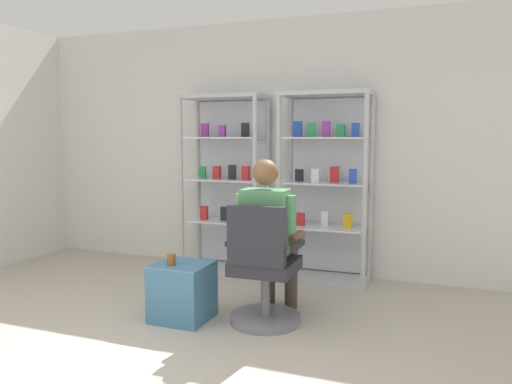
{
  "coord_description": "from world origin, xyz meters",
  "views": [
    {
      "loc": [
        1.67,
        -2.19,
        1.46
      ],
      "look_at": [
        0.19,
        1.7,
        1.0
      ],
      "focal_mm": 34.98,
      "sensor_mm": 36.0,
      "label": 1
    }
  ],
  "objects_px": {
    "display_cabinet_left": "(227,183)",
    "storage_crate": "(182,292)",
    "display_cabinet_right": "(326,186)",
    "seated_shopkeeper": "(270,231)",
    "office_chair": "(263,276)",
    "tea_glass": "(171,259)"
  },
  "relations": [
    {
      "from": "office_chair",
      "to": "tea_glass",
      "type": "height_order",
      "value": "office_chair"
    },
    {
      "from": "seated_shopkeeper",
      "to": "tea_glass",
      "type": "distance_m",
      "value": 0.81
    },
    {
      "from": "storage_crate",
      "to": "tea_glass",
      "type": "relative_size",
      "value": 5.01
    },
    {
      "from": "display_cabinet_left",
      "to": "storage_crate",
      "type": "height_order",
      "value": "display_cabinet_left"
    },
    {
      "from": "display_cabinet_left",
      "to": "office_chair",
      "type": "relative_size",
      "value": 1.98
    },
    {
      "from": "tea_glass",
      "to": "office_chair",
      "type": "bearing_deg",
      "value": 13.67
    },
    {
      "from": "display_cabinet_right",
      "to": "storage_crate",
      "type": "distance_m",
      "value": 1.89
    },
    {
      "from": "office_chair",
      "to": "storage_crate",
      "type": "xyz_separation_m",
      "value": [
        -0.65,
        -0.11,
        -0.17
      ]
    },
    {
      "from": "office_chair",
      "to": "storage_crate",
      "type": "bearing_deg",
      "value": -170.13
    },
    {
      "from": "display_cabinet_right",
      "to": "seated_shopkeeper",
      "type": "xyz_separation_m",
      "value": [
        -0.17,
        -1.26,
        -0.25
      ]
    },
    {
      "from": "office_chair",
      "to": "tea_glass",
      "type": "xyz_separation_m",
      "value": [
        -0.71,
        -0.17,
        0.11
      ]
    },
    {
      "from": "display_cabinet_left",
      "to": "tea_glass",
      "type": "relative_size",
      "value": 20.94
    },
    {
      "from": "display_cabinet_right",
      "to": "office_chair",
      "type": "distance_m",
      "value": 1.54
    },
    {
      "from": "office_chair",
      "to": "tea_glass",
      "type": "bearing_deg",
      "value": -166.33
    },
    {
      "from": "office_chair",
      "to": "display_cabinet_left",
      "type": "bearing_deg",
      "value": 123.36
    },
    {
      "from": "seated_shopkeeper",
      "to": "display_cabinet_left",
      "type": "bearing_deg",
      "value": 126.53
    },
    {
      "from": "storage_crate",
      "to": "tea_glass",
      "type": "distance_m",
      "value": 0.29
    },
    {
      "from": "display_cabinet_right",
      "to": "tea_glass",
      "type": "xyz_separation_m",
      "value": [
        -0.87,
        -1.59,
        -0.47
      ]
    },
    {
      "from": "display_cabinet_right",
      "to": "seated_shopkeeper",
      "type": "bearing_deg",
      "value": -97.66
    },
    {
      "from": "tea_glass",
      "to": "storage_crate",
      "type": "bearing_deg",
      "value": 44.0
    },
    {
      "from": "storage_crate",
      "to": "tea_glass",
      "type": "height_order",
      "value": "tea_glass"
    },
    {
      "from": "display_cabinet_left",
      "to": "seated_shopkeeper",
      "type": "height_order",
      "value": "display_cabinet_left"
    }
  ]
}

